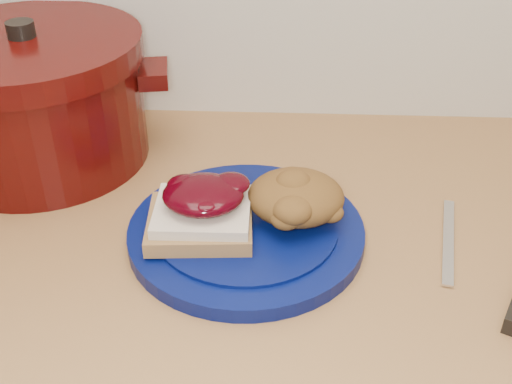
{
  "coord_description": "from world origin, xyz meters",
  "views": [
    {
      "loc": [
        0.01,
        0.93,
        1.34
      ],
      "look_at": [
        -0.02,
        1.51,
        0.95
      ],
      "focal_mm": 45.0,
      "sensor_mm": 36.0,
      "label": 1
    }
  ],
  "objects_px": {
    "pepper_grinder": "(23,87)",
    "butter_knife": "(448,240)",
    "dutch_oven": "(35,98)",
    "plate": "(246,233)"
  },
  "relations": [
    {
      "from": "pepper_grinder",
      "to": "butter_knife",
      "type": "bearing_deg",
      "value": -22.55
    },
    {
      "from": "plate",
      "to": "pepper_grinder",
      "type": "xyz_separation_m",
      "value": [
        -0.32,
        0.23,
        0.06
      ]
    },
    {
      "from": "butter_knife",
      "to": "dutch_oven",
      "type": "distance_m",
      "value": 0.54
    },
    {
      "from": "pepper_grinder",
      "to": "dutch_oven",
      "type": "bearing_deg",
      "value": -56.47
    },
    {
      "from": "dutch_oven",
      "to": "pepper_grinder",
      "type": "relative_size",
      "value": 2.46
    },
    {
      "from": "butter_knife",
      "to": "pepper_grinder",
      "type": "height_order",
      "value": "pepper_grinder"
    },
    {
      "from": "dutch_oven",
      "to": "pepper_grinder",
      "type": "distance_m",
      "value": 0.07
    },
    {
      "from": "butter_knife",
      "to": "plate",
      "type": "bearing_deg",
      "value": 102.94
    },
    {
      "from": "butter_knife",
      "to": "pepper_grinder",
      "type": "bearing_deg",
      "value": 79.29
    },
    {
      "from": "plate",
      "to": "butter_knife",
      "type": "relative_size",
      "value": 1.7
    }
  ]
}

